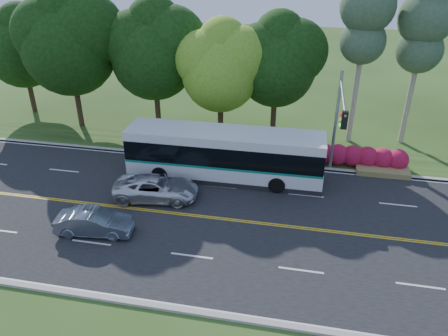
% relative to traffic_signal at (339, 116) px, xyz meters
% --- Properties ---
extents(ground, '(120.00, 120.00, 0.00)m').
position_rel_traffic_signal_xyz_m(ground, '(-6.49, -5.40, -4.67)').
color(ground, '#294316').
rests_on(ground, ground).
extents(road, '(60.00, 14.00, 0.02)m').
position_rel_traffic_signal_xyz_m(road, '(-6.49, -5.40, -4.66)').
color(road, black).
rests_on(road, ground).
extents(curb_north, '(60.00, 0.30, 0.15)m').
position_rel_traffic_signal_xyz_m(curb_north, '(-6.49, 1.75, -4.60)').
color(curb_north, '#A9A499').
rests_on(curb_north, ground).
extents(curb_south, '(60.00, 0.30, 0.15)m').
position_rel_traffic_signal_xyz_m(curb_south, '(-6.49, -12.55, -4.60)').
color(curb_south, '#A9A499').
rests_on(curb_south, ground).
extents(grass_verge, '(60.00, 4.00, 0.10)m').
position_rel_traffic_signal_xyz_m(grass_verge, '(-6.49, 3.60, -4.62)').
color(grass_verge, '#294316').
rests_on(grass_verge, ground).
extents(lane_markings, '(57.60, 13.82, 0.00)m').
position_rel_traffic_signal_xyz_m(lane_markings, '(-6.59, -5.40, -4.65)').
color(lane_markings, gold).
rests_on(lane_markings, road).
extents(tree_row, '(44.70, 9.10, 13.84)m').
position_rel_traffic_signal_xyz_m(tree_row, '(-11.65, 6.73, 2.06)').
color(tree_row, '#321F16').
rests_on(tree_row, ground).
extents(bougainvillea_hedge, '(9.50, 2.25, 1.50)m').
position_rel_traffic_signal_xyz_m(bougainvillea_hedge, '(0.69, 2.75, -3.95)').
color(bougainvillea_hedge, maroon).
rests_on(bougainvillea_hedge, ground).
extents(traffic_signal, '(0.42, 6.10, 7.00)m').
position_rel_traffic_signal_xyz_m(traffic_signal, '(0.00, 0.00, 0.00)').
color(traffic_signal, '#94969C').
rests_on(traffic_signal, ground).
extents(transit_bus, '(12.78, 2.93, 3.34)m').
position_rel_traffic_signal_xyz_m(transit_bus, '(-6.95, -0.65, -3.00)').
color(transit_bus, silver).
rests_on(transit_bus, road).
extents(sedan, '(4.30, 1.90, 1.37)m').
position_rel_traffic_signal_xyz_m(sedan, '(-12.66, -8.04, -3.97)').
color(sedan, slate).
rests_on(sedan, road).
extents(suv, '(5.41, 3.02, 1.43)m').
position_rel_traffic_signal_xyz_m(suv, '(-10.54, -3.99, -3.94)').
color(suv, silver).
rests_on(suv, road).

